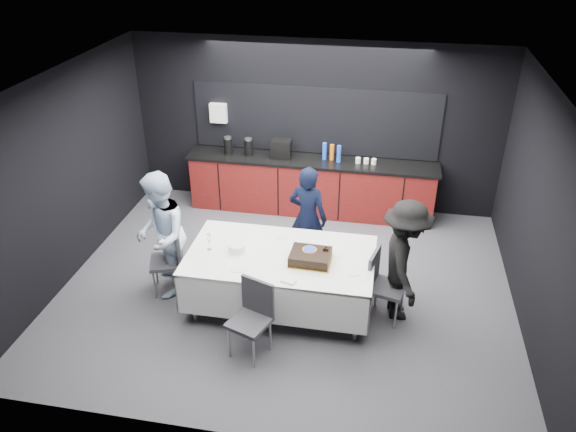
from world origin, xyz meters
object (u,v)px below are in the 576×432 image
(person_left, at_px, (161,235))
(person_right, at_px, (404,261))
(chair_right, at_px, (382,281))
(person_center, at_px, (308,218))
(chair_left, at_px, (172,256))
(party_table, at_px, (281,264))
(cake_assembly, at_px, (310,257))
(champagne_flute, at_px, (208,239))
(chair_near, at_px, (253,313))
(plate_stack, at_px, (237,248))

(person_left, height_order, person_right, person_left)
(chair_right, xyz_separation_m, person_center, (-1.07, 0.98, 0.23))
(chair_left, xyz_separation_m, person_center, (1.66, 0.93, 0.23))
(party_table, distance_m, chair_left, 1.48)
(cake_assembly, relative_size, person_right, 0.34)
(champagne_flute, distance_m, chair_left, 0.71)
(champagne_flute, height_order, chair_near, champagne_flute)
(chair_right, bearing_deg, person_left, 179.60)
(chair_left, distance_m, person_left, 0.34)
(cake_assembly, xyz_separation_m, person_right, (1.12, 0.19, -0.05))
(champagne_flute, bearing_deg, party_table, 3.16)
(chair_right, bearing_deg, party_table, -179.26)
(chair_near, distance_m, person_left, 1.72)
(person_center, bearing_deg, champagne_flute, 57.95)
(party_table, distance_m, person_left, 1.59)
(chair_left, bearing_deg, person_center, 29.19)
(party_table, distance_m, person_right, 1.52)
(person_left, bearing_deg, chair_left, 86.09)
(plate_stack, height_order, person_right, person_right)
(cake_assembly, distance_m, plate_stack, 0.94)
(party_table, distance_m, chair_right, 1.27)
(cake_assembly, bearing_deg, party_table, 167.94)
(person_right, bearing_deg, plate_stack, 84.64)
(cake_assembly, height_order, person_center, person_center)
(party_table, bearing_deg, person_center, 79.30)
(cake_assembly, height_order, chair_right, cake_assembly)
(champagne_flute, xyz_separation_m, chair_right, (2.17, 0.07, -0.40))
(party_table, relative_size, champagne_flute, 10.36)
(chair_right, height_order, person_center, person_center)
(champagne_flute, bearing_deg, chair_left, 168.54)
(party_table, relative_size, chair_near, 2.51)
(plate_stack, distance_m, chair_near, 0.98)
(plate_stack, relative_size, champagne_flute, 0.93)
(cake_assembly, relative_size, chair_left, 0.58)
(plate_stack, xyz_separation_m, champagne_flute, (-0.35, -0.02, 0.11))
(party_table, bearing_deg, chair_near, -99.79)
(plate_stack, bearing_deg, chair_left, 174.21)
(chair_near, height_order, person_left, person_left)
(cake_assembly, height_order, plate_stack, cake_assembly)
(plate_stack, height_order, person_center, person_center)
(cake_assembly, height_order, person_right, person_right)
(plate_stack, relative_size, person_left, 0.12)
(party_table, distance_m, person_center, 1.02)
(chair_left, height_order, chair_right, same)
(chair_left, xyz_separation_m, person_left, (-0.11, -0.03, 0.32))
(cake_assembly, relative_size, plate_stack, 2.58)
(cake_assembly, bearing_deg, person_center, 100.39)
(party_table, height_order, person_left, person_left)
(plate_stack, height_order, chair_right, chair_right)
(chair_right, relative_size, person_right, 0.58)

